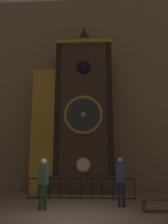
% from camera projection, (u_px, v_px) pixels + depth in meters
% --- Properties ---
extents(ground_plane, '(28.00, 28.00, 0.00)m').
position_uv_depth(ground_plane, '(71.00, 221.00, 6.48)').
color(ground_plane, '#847056').
extents(cathedral_back_wall, '(24.00, 0.32, 12.57)m').
position_uv_depth(cathedral_back_wall, '(82.00, 87.00, 14.10)').
color(cathedral_back_wall, '#997A5B').
rests_on(cathedral_back_wall, ground_plane).
extents(clock_tower, '(4.73, 1.84, 9.91)m').
position_uv_depth(clock_tower, '(76.00, 115.00, 12.43)').
color(clock_tower, '#423328').
rests_on(clock_tower, ground_plane).
extents(railing_fence, '(4.83, 0.05, 0.91)m').
position_uv_depth(railing_fence, '(81.00, 187.00, 9.79)').
color(railing_fence, black).
rests_on(railing_fence, ground_plane).
extents(visitor_near, '(0.39, 0.32, 1.80)m').
position_uv_depth(visitor_near, '(43.00, 178.00, 7.94)').
color(visitor_near, '#213427').
rests_on(visitor_near, ground_plane).
extents(visitor_far, '(0.35, 0.24, 1.84)m').
position_uv_depth(visitor_far, '(121.00, 177.00, 8.45)').
color(visitor_far, '#1B213A').
rests_on(visitor_far, ground_plane).
extents(stanchion_post, '(0.28, 0.28, 1.04)m').
position_uv_depth(stanchion_post, '(17.00, 191.00, 9.83)').
color(stanchion_post, gray).
rests_on(stanchion_post, ground_plane).
extents(visitor_bench, '(1.23, 0.40, 0.44)m').
position_uv_depth(visitor_bench, '(158.00, 203.00, 7.54)').
color(visitor_bench, brown).
rests_on(visitor_bench, ground_plane).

